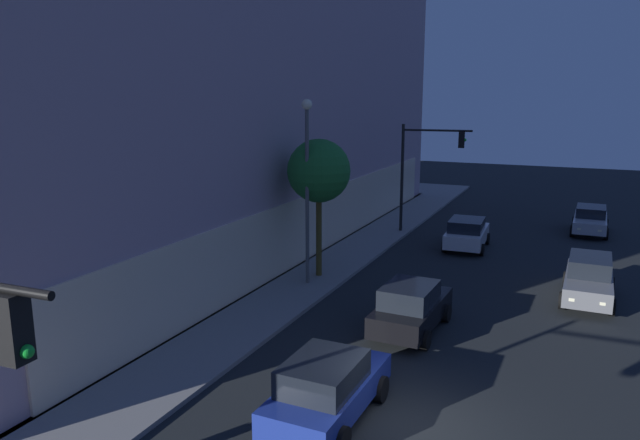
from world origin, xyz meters
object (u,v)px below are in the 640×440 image
Objects in this scene: modern_building at (149,42)px; sidewalk_tree at (319,172)px; car_white at (467,233)px; car_silver at (590,220)px; traffic_light_far_corner at (423,161)px; street_lamp_sidewalk at (307,170)px; car_grey at (589,279)px; car_black at (411,307)px; car_blue at (327,388)px.

modern_building is 6.60× the size of sidewalk_tree.
sidewalk_tree is 1.44× the size of car_white.
sidewalk_tree reaches higher than car_silver.
sidewalk_tree is at bearing 169.21° from traffic_light_far_corner.
street_lamp_sidewalk is at bearing -179.99° from sidewalk_tree.
car_grey is 8.63m from car_white.
street_lamp_sidewalk is 7.49m from car_black.
street_lamp_sidewalk is at bearing 60.45° from car_black.
car_blue is 1.01× the size of car_black.
sidewalk_tree is (-3.99, -12.10, -6.11)m from modern_building.
car_black is at bearing -128.19° from sidewalk_tree.
car_blue is at bearing 166.72° from car_silver.
car_silver is (4.42, -9.10, -3.55)m from traffic_light_far_corner.
street_lamp_sidewalk is (-11.52, 1.97, 0.68)m from traffic_light_far_corner.
traffic_light_far_corner is at bearing 46.81° from car_grey.
street_lamp_sidewalk reaches higher than car_blue.
car_black reaches higher than car_white.
modern_building is at bearing 49.36° from car_blue.
modern_building is 8.47× the size of car_grey.
modern_building is 14.13m from sidewalk_tree.
sidewalk_tree reaches higher than car_blue.
car_blue is 18.79m from car_white.
car_grey is (-8.50, -9.05, -3.49)m from traffic_light_far_corner.
car_silver is (12.92, -0.05, -0.06)m from car_grey.
street_lamp_sidewalk is at bearing 145.23° from car_silver.
sidewalk_tree is (-10.33, 1.97, 0.46)m from traffic_light_far_corner.
car_black is (-14.59, -3.45, -3.49)m from traffic_light_far_corner.
modern_building is at bearing 66.82° from street_lamp_sidewalk.
car_black is (6.47, -0.36, 0.00)m from car_blue.
modern_building reaches higher than car_white.
modern_building is 6.39× the size of traffic_light_far_corner.
car_white is 0.94× the size of car_silver.
car_grey is 12.92m from car_silver.
car_black is 12.33m from car_white.
car_blue is (-9.54, -5.05, -4.17)m from street_lamp_sidewalk.
car_grey is (1.83, -11.02, -3.95)m from sidewalk_tree.
car_white is (12.32, 0.37, -0.03)m from car_black.
car_silver is at bearing -41.99° from car_white.
car_blue is at bearing -154.78° from sidewalk_tree.
car_white is at bearing -126.42° from traffic_light_far_corner.
car_grey is at bearing -136.18° from car_white.
car_black is (-8.25, -17.52, -10.05)m from modern_building.
car_silver is (25.48, -6.02, -0.06)m from car_blue.
modern_building is 25.31m from car_grey.
sidewalk_tree is 1.36× the size of car_silver.
modern_building is 8.96× the size of car_silver.
street_lamp_sidewalk is 1.28× the size of sidewalk_tree.
car_grey is at bearing 179.80° from car_silver.
traffic_light_far_corner reaches higher than car_silver.
car_blue is (-14.72, -17.15, -10.05)m from modern_building.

